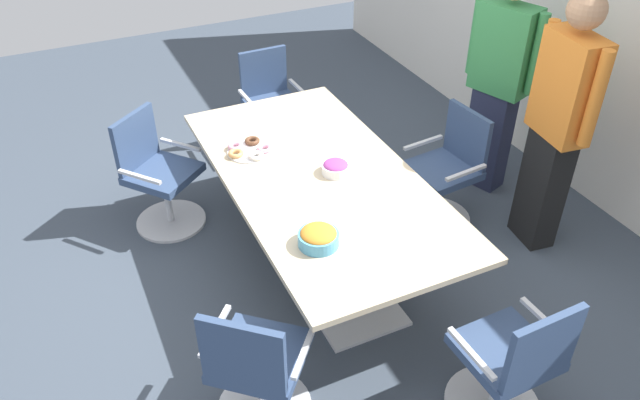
{
  "coord_description": "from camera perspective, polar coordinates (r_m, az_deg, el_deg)",
  "views": [
    {
      "loc": [
        3.14,
        -1.46,
        3.07
      ],
      "look_at": [
        0.0,
        0.0,
        0.55
      ],
      "focal_mm": 35.28,
      "sensor_mm": 36.0,
      "label": 1
    }
  ],
  "objects": [
    {
      "name": "office_chair_4",
      "position": [
        5.75,
        -4.41,
        8.28
      ],
      "size": [
        0.55,
        0.55,
        0.91
      ],
      "rotation": [
        0.0,
        0.0,
        -1.55
      ],
      "color": "silver",
      "rests_on": "ground"
    },
    {
      "name": "snack_bowl_candy_mix",
      "position": [
        4.18,
        1.42,
        2.98
      ],
      "size": [
        0.19,
        0.19,
        0.09
      ],
      "color": "white",
      "rests_on": "conference_table"
    },
    {
      "name": "back_wall",
      "position": [
        5.25,
        25.28,
        14.14
      ],
      "size": [
        8.0,
        0.1,
        2.8
      ],
      "primitive_type": "cube",
      "color": "white",
      "rests_on": "ground"
    },
    {
      "name": "office_chair_0",
      "position": [
        4.92,
        -14.45,
        1.95
      ],
      "size": [
        0.76,
        0.76,
        0.91
      ],
      "rotation": [
        0.0,
        0.0,
        -0.88
      ],
      "color": "silver",
      "rests_on": "ground"
    },
    {
      "name": "office_chair_3",
      "position": [
        4.9,
        11.41,
        2.29
      ],
      "size": [
        0.59,
        0.59,
        0.91
      ],
      "rotation": [
        0.0,
        0.0,
        -3.04
      ],
      "color": "silver",
      "rests_on": "ground"
    },
    {
      "name": "snack_bowl_chips_orange",
      "position": [
        3.57,
        -0.14,
        -3.36
      ],
      "size": [
        0.24,
        0.24,
        0.11
      ],
      "color": "#4C9EC6",
      "rests_on": "conference_table"
    },
    {
      "name": "conference_table",
      "position": [
        4.24,
        0.0,
        0.82
      ],
      "size": [
        2.4,
        1.2,
        0.75
      ],
      "color": "#CCB793",
      "rests_on": "ground"
    },
    {
      "name": "office_chair_1",
      "position": [
        3.43,
        -5.7,
        -15.14
      ],
      "size": [
        0.76,
        0.76,
        0.91
      ],
      "rotation": [
        0.0,
        0.0,
        0.86
      ],
      "color": "silver",
      "rests_on": "ground"
    },
    {
      "name": "office_chair_2",
      "position": [
        3.58,
        16.88,
        -14.2
      ],
      "size": [
        0.55,
        0.55,
        0.91
      ],
      "rotation": [
        0.0,
        0.0,
        -4.68
      ],
      "color": "silver",
      "rests_on": "ground"
    },
    {
      "name": "donut_platter",
      "position": [
        4.44,
        -6.45,
        4.54
      ],
      "size": [
        0.32,
        0.32,
        0.04
      ],
      "color": "white",
      "rests_on": "conference_table"
    },
    {
      "name": "ground_plane",
      "position": [
        4.63,
        0.0,
        -5.56
      ],
      "size": [
        10.0,
        10.0,
        0.01
      ],
      "primitive_type": "cube",
      "color": "#3D4754"
    },
    {
      "name": "person_standing_1",
      "position": [
        4.58,
        20.82,
        6.63
      ],
      "size": [
        0.62,
        0.27,
        1.89
      ],
      "rotation": [
        0.0,
        0.0,
        -3.26
      ],
      "color": "black",
      "rests_on": "ground"
    },
    {
      "name": "person_standing_0",
      "position": [
        5.17,
        15.92,
        10.4
      ],
      "size": [
        0.6,
        0.35,
        1.81
      ],
      "rotation": [
        0.0,
        0.0,
        -2.8
      ],
      "color": "#232842",
      "rests_on": "ground"
    }
  ]
}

